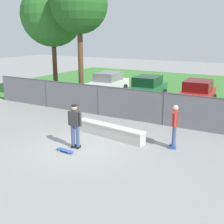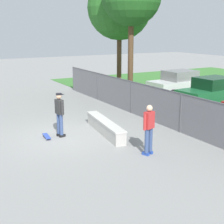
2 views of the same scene
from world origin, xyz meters
name	(u,v)px [view 1 (image 1 of 2)]	position (x,y,z in m)	size (l,w,h in m)	color
ground_plane	(78,148)	(0.00, 0.00, 0.00)	(80.00, 80.00, 0.00)	gray
grass_strip	(184,89)	(0.00, 14.99, 0.01)	(31.62, 20.00, 0.02)	#3D7A33
concrete_ledge	(110,131)	(0.47, 1.78, 0.29)	(3.63, 0.97, 0.57)	#B7B5AD
skateboarder	(75,124)	(-0.07, -0.05, 1.03)	(0.59, 0.34, 1.84)	black
skateboard	(65,150)	(-0.16, -0.62, 0.07)	(0.82, 0.28, 0.09)	#334CB2
chainlink_fence	(129,103)	(0.00, 4.69, 0.95)	(19.69, 0.07, 1.73)	#4C4C51
tree_near_left	(52,15)	(-7.02, 6.94, 5.75)	(4.25, 4.25, 7.90)	#513823
tree_near_right	(79,5)	(-4.06, 5.96, 6.18)	(3.43, 3.43, 7.94)	#513823
car_white	(108,83)	(-4.65, 10.25, 0.84)	(2.20, 4.29, 1.66)	silver
car_green	(147,88)	(-1.18, 9.80, 0.84)	(2.20, 4.29, 1.66)	#1E6638
car_red	(197,93)	(2.38, 9.68, 0.84)	(2.20, 4.29, 1.66)	#B21E1E
bystander	(175,125)	(3.42, 1.95, 1.01)	(0.37, 0.57, 1.82)	#2647A5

